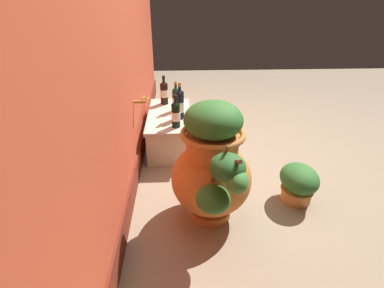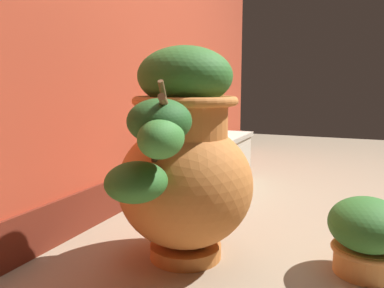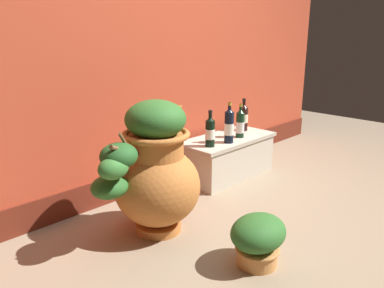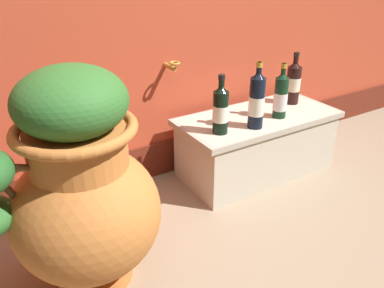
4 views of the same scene
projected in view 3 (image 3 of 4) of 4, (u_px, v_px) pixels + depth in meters
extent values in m
plane|color=gray|center=(279.00, 228.00, 2.46)|extent=(7.00, 7.00, 0.00)
cube|color=#B74228|center=(153.00, 19.00, 2.89)|extent=(4.40, 0.20, 2.60)
cube|color=maroon|center=(165.00, 171.00, 3.17)|extent=(4.40, 0.02, 0.20)
cylinder|color=#B28433|center=(174.00, 109.00, 3.04)|extent=(0.02, 0.10, 0.02)
torus|color=#B28433|center=(179.00, 106.00, 3.00)|extent=(0.06, 0.06, 0.01)
cylinder|color=#C17033|center=(158.00, 226.00, 2.43)|extent=(0.29, 0.29, 0.05)
ellipsoid|color=#C17033|center=(157.00, 186.00, 2.36)|extent=(0.53, 0.53, 0.49)
cylinder|color=#C17033|center=(156.00, 147.00, 2.28)|extent=(0.33, 0.33, 0.16)
torus|color=#C17033|center=(156.00, 134.00, 2.26)|extent=(0.41, 0.41, 0.04)
cylinder|color=brown|center=(126.00, 145.00, 2.07)|extent=(0.11, 0.03, 0.16)
ellipsoid|color=#235623|center=(119.00, 156.00, 2.04)|extent=(0.21, 0.20, 0.14)
cylinder|color=brown|center=(125.00, 151.00, 2.04)|extent=(0.23, 0.09, 0.13)
ellipsoid|color=#387A33|center=(114.00, 168.00, 1.98)|extent=(0.17, 0.13, 0.12)
cylinder|color=brown|center=(119.00, 160.00, 2.13)|extent=(0.10, 0.03, 0.19)
ellipsoid|color=#2D6628|center=(110.00, 187.00, 2.13)|extent=(0.21, 0.20, 0.13)
ellipsoid|color=#2D6628|center=(155.00, 119.00, 2.24)|extent=(0.36, 0.36, 0.23)
cube|color=beige|center=(227.00, 157.00, 3.30)|extent=(0.82, 0.39, 0.34)
cube|color=#AEA592|center=(227.00, 139.00, 3.26)|extent=(0.87, 0.41, 0.03)
cylinder|color=black|center=(240.00, 125.00, 3.23)|extent=(0.07, 0.07, 0.21)
cone|color=black|center=(241.00, 111.00, 3.20)|extent=(0.07, 0.07, 0.04)
cylinder|color=black|center=(241.00, 108.00, 3.19)|extent=(0.02, 0.02, 0.08)
cylinder|color=#B7932D|center=(241.00, 105.00, 3.18)|extent=(0.03, 0.03, 0.02)
cylinder|color=silver|center=(240.00, 127.00, 3.24)|extent=(0.07, 0.07, 0.09)
cylinder|color=black|center=(243.00, 119.00, 3.45)|extent=(0.08, 0.08, 0.21)
cone|color=black|center=(244.00, 106.00, 3.42)|extent=(0.08, 0.08, 0.04)
cylinder|color=black|center=(244.00, 103.00, 3.41)|extent=(0.03, 0.03, 0.08)
cylinder|color=black|center=(244.00, 100.00, 3.40)|extent=(0.03, 0.03, 0.02)
cylinder|color=beige|center=(243.00, 118.00, 3.45)|extent=(0.08, 0.08, 0.08)
cylinder|color=black|center=(229.00, 127.00, 3.07)|extent=(0.08, 0.08, 0.25)
cone|color=black|center=(230.00, 110.00, 3.03)|extent=(0.08, 0.08, 0.04)
cylinder|color=black|center=(230.00, 107.00, 3.02)|extent=(0.03, 0.03, 0.08)
cylinder|color=#B7932D|center=(230.00, 104.00, 3.02)|extent=(0.03, 0.03, 0.02)
cylinder|color=white|center=(229.00, 129.00, 3.07)|extent=(0.08, 0.08, 0.09)
cylinder|color=black|center=(210.00, 134.00, 2.97)|extent=(0.07, 0.07, 0.21)
cone|color=black|center=(210.00, 119.00, 2.94)|extent=(0.07, 0.07, 0.04)
cylinder|color=black|center=(210.00, 115.00, 2.93)|extent=(0.03, 0.03, 0.08)
cylinder|color=black|center=(210.00, 112.00, 2.92)|extent=(0.03, 0.03, 0.02)
cylinder|color=white|center=(210.00, 134.00, 2.97)|extent=(0.08, 0.08, 0.08)
cylinder|color=#D68E4C|center=(257.00, 255.00, 2.07)|extent=(0.22, 0.22, 0.10)
torus|color=#C58346|center=(257.00, 249.00, 2.06)|extent=(0.24, 0.24, 0.02)
ellipsoid|color=#2D6628|center=(258.00, 232.00, 2.03)|extent=(0.33, 0.27, 0.19)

